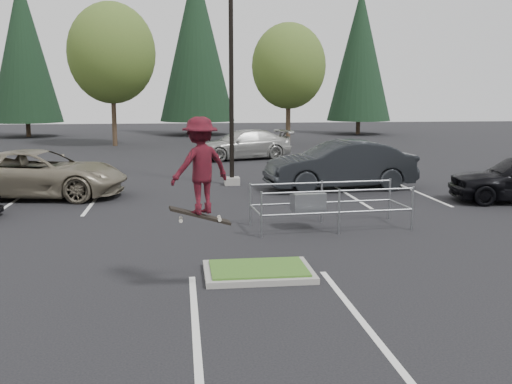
{
  "coord_description": "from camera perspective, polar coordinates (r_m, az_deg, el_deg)",
  "views": [
    {
      "loc": [
        -1.53,
        -11.69,
        3.7
      ],
      "look_at": [
        0.14,
        1.5,
        1.46
      ],
      "focal_mm": 42.0,
      "sensor_mm": 36.0,
      "label": 1
    }
  ],
  "objects": [
    {
      "name": "light_pole",
      "position": [
        23.79,
        -2.38,
        11.61
      ],
      "size": [
        0.7,
        0.6,
        10.12
      ],
      "color": "gray",
      "rests_on": "ground"
    },
    {
      "name": "conif_c",
      "position": [
        53.59,
        9.88,
        12.78
      ],
      "size": [
        5.5,
        5.5,
        12.5
      ],
      "color": "#38281C",
      "rests_on": "ground"
    },
    {
      "name": "car_l_tan",
      "position": [
        22.46,
        -19.95,
        1.66
      ],
      "size": [
        6.4,
        3.69,
        1.68
      ],
      "primitive_type": "imported",
      "rotation": [
        0.0,
        0.0,
        1.42
      ],
      "color": "gray",
      "rests_on": "ground"
    },
    {
      "name": "stall_lines",
      "position": [
        18.1,
        -6.52,
        -2.3
      ],
      "size": [
        22.62,
        17.6,
        0.01
      ],
      "color": "silver",
      "rests_on": "ground"
    },
    {
      "name": "conif_b",
      "position": [
        52.38,
        -5.7,
        14.04
      ],
      "size": [
        6.38,
        6.38,
        14.5
      ],
      "color": "#38281C",
      "rests_on": "ground"
    },
    {
      "name": "car_far_silver",
      "position": [
        33.18,
        -1.18,
        4.54
      ],
      "size": [
        5.94,
        3.74,
        1.61
      ],
      "primitive_type": "imported",
      "rotation": [
        0.0,
        0.0,
        5.0
      ],
      "color": "#AFAFAA",
      "rests_on": "ground"
    },
    {
      "name": "conif_a",
      "position": [
        53.28,
        -21.28,
        12.57
      ],
      "size": [
        5.72,
        5.72,
        13.0
      ],
      "color": "#38281C",
      "rests_on": "ground"
    },
    {
      "name": "car_r_charc",
      "position": [
        23.05,
        8.0,
        2.55
      ],
      "size": [
        5.79,
        2.45,
        1.86
      ],
      "primitive_type": "imported",
      "rotation": [
        0.0,
        0.0,
        4.8
      ],
      "color": "black",
      "rests_on": "ground"
    },
    {
      "name": "decid_b",
      "position": [
        42.52,
        -13.59,
        12.45
      ],
      "size": [
        5.89,
        5.89,
        9.64
      ],
      "color": "#38281C",
      "rests_on": "ground"
    },
    {
      "name": "cart_corral",
      "position": [
        16.32,
        5.48,
        -0.9
      ],
      "size": [
        4.33,
        1.85,
        1.2
      ],
      "rotation": [
        0.0,
        0.0,
        0.08
      ],
      "color": "gray",
      "rests_on": "ground"
    },
    {
      "name": "grass_median",
      "position": [
        12.33,
        0.22,
        -7.53
      ],
      "size": [
        2.2,
        1.6,
        0.16
      ],
      "color": "gray",
      "rests_on": "ground"
    },
    {
      "name": "skateboarder",
      "position": [
        10.78,
        -5.42,
        2.47
      ],
      "size": [
        1.3,
        1.09,
        1.97
      ],
      "rotation": [
        0.0,
        0.0,
        3.62
      ],
      "color": "black",
      "rests_on": "ground"
    },
    {
      "name": "ground",
      "position": [
        12.36,
        0.22,
        -7.87
      ],
      "size": [
        120.0,
        120.0,
        0.0
      ],
      "primitive_type": "plane",
      "color": "black",
      "rests_on": "ground"
    },
    {
      "name": "decid_c",
      "position": [
        42.23,
        3.1,
        11.64
      ],
      "size": [
        5.12,
        5.12,
        8.38
      ],
      "color": "#38281C",
      "rests_on": "ground"
    }
  ]
}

